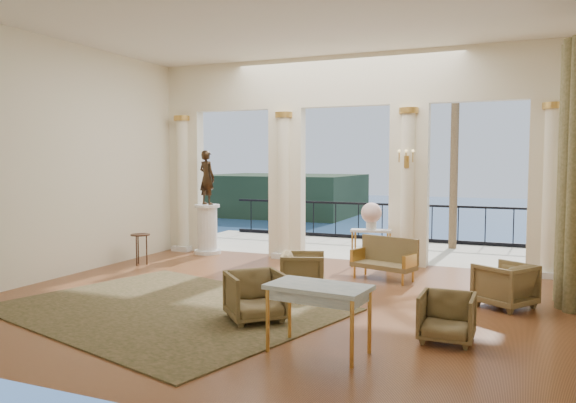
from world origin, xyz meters
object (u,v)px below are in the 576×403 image
at_px(game_table, 318,292).
at_px(console_table, 371,236).
at_px(armchair_b, 447,315).
at_px(pedestal, 207,230).
at_px(statue, 207,178).
at_px(armchair_a, 255,294).
at_px(settee, 386,259).
at_px(side_table, 140,238).
at_px(armchair_c, 505,283).
at_px(armchair_d, 303,270).

distance_m(game_table, console_table, 5.36).
distance_m(armchair_b, pedestal, 7.60).
height_order(armchair_b, statue, statue).
relative_size(armchair_a, pedestal, 0.65).
distance_m(settee, side_table, 5.20).
relative_size(pedestal, statue, 0.91).
bearing_deg(console_table, statue, 167.63).
distance_m(settee, console_table, 1.18).
height_order(pedestal, statue, statue).
bearing_deg(statue, armchair_a, 146.65).
xyz_separation_m(settee, game_table, (0.19, -4.29, 0.32)).
height_order(armchair_c, game_table, game_table).
distance_m(console_table, side_table, 4.89).
relative_size(armchair_b, armchair_d, 0.90).
xyz_separation_m(armchair_d, settee, (1.08, 1.51, 0.02)).
height_order(pedestal, side_table, pedestal).
distance_m(armchair_a, armchair_c, 3.82).
height_order(armchair_d, pedestal, pedestal).
bearing_deg(armchair_b, side_table, 158.33).
distance_m(settee, game_table, 4.30).
bearing_deg(console_table, armchair_d, -111.50).
height_order(game_table, console_table, game_table).
distance_m(armchair_a, side_table, 5.00).
bearing_deg(armchair_c, settee, -87.52).
height_order(armchair_d, console_table, console_table).
height_order(settee, statue, statue).
bearing_deg(pedestal, side_table, -107.50).
distance_m(settee, statue, 4.96).
xyz_separation_m(armchair_d, game_table, (1.27, -2.78, 0.35)).
bearing_deg(armchair_a, console_table, 40.19).
bearing_deg(side_table, armchair_c, -5.47).
relative_size(statue, console_table, 1.47).
bearing_deg(console_table, armchair_a, -106.04).
distance_m(armchair_d, console_table, 2.60).
bearing_deg(side_table, pedestal, 72.50).
bearing_deg(console_table, game_table, -91.69).
xyz_separation_m(armchair_b, settee, (-1.52, 3.30, 0.06)).
height_order(console_table, side_table, console_table).
relative_size(statue, side_table, 1.95).
distance_m(armchair_c, console_table, 3.54).
xyz_separation_m(armchair_c, statue, (-6.72, 2.50, 1.45)).
bearing_deg(armchair_c, pedestal, -76.66).
height_order(settee, side_table, settee).
distance_m(armchair_b, armchair_c, 2.10).
xyz_separation_m(settee, statue, (-4.59, 1.21, 1.43)).
distance_m(armchair_b, side_table, 7.21).
bearing_deg(armchair_c, armchair_b, 16.97).
height_order(armchair_a, game_table, game_table).
bearing_deg(armchair_d, statue, 33.58).
bearing_deg(statue, settee, -175.59).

